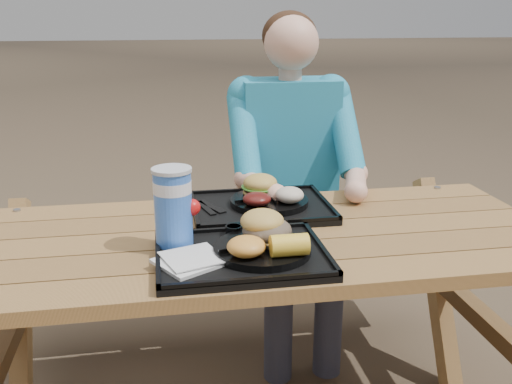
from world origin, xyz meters
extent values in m
cube|color=black|center=(-0.07, -0.18, 0.76)|extent=(0.45, 0.35, 0.02)
cube|color=black|center=(0.05, 0.19, 0.76)|extent=(0.45, 0.35, 0.02)
cylinder|color=black|center=(-0.02, -0.19, 0.78)|extent=(0.26, 0.26, 0.02)
cylinder|color=black|center=(0.08, 0.20, 0.78)|extent=(0.26, 0.26, 0.02)
cube|color=silver|center=(-0.21, -0.23, 0.78)|extent=(0.20, 0.20, 0.02)
cylinder|color=blue|center=(-0.24, -0.09, 0.87)|extent=(0.10, 0.10, 0.21)
cylinder|color=#330508|center=(-0.07, -0.05, 0.78)|extent=(0.05, 0.05, 0.03)
cylinder|color=gold|center=(-0.01, -0.06, 0.79)|extent=(0.06, 0.06, 0.03)
ellipsoid|color=gold|center=(-0.07, -0.24, 0.81)|extent=(0.10, 0.10, 0.05)
cube|color=black|center=(-0.11, 0.20, 0.77)|extent=(0.08, 0.14, 0.01)
ellipsoid|color=#531410|center=(0.03, 0.14, 0.81)|extent=(0.09, 0.09, 0.04)
ellipsoid|color=beige|center=(0.14, 0.15, 0.82)|extent=(0.09, 0.09, 0.05)
camera|label=1|loc=(-0.27, -1.56, 1.38)|focal=40.00mm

